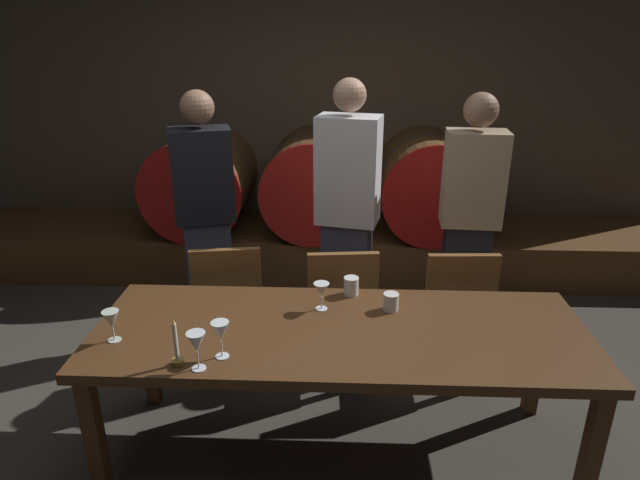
{
  "coord_description": "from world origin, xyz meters",
  "views": [
    {
      "loc": [
        0.24,
        -2.43,
        2.06
      ],
      "look_at": [
        0.13,
        0.09,
        1.06
      ],
      "focal_mm": 30.67,
      "sensor_mm": 36.0,
      "label": 1
    }
  ],
  "objects_px": {
    "guest_left": "(206,218)",
    "cup_right": "(391,302)",
    "wine_glass_far_right": "(321,291)",
    "wine_barrel_right": "(427,183)",
    "guest_center": "(347,217)",
    "wine_barrel_left": "(203,180)",
    "chair_right": "(454,308)",
    "dining_table": "(340,341)",
    "chair_left": "(230,302)",
    "chair_center": "(341,307)",
    "candle_center": "(177,352)",
    "wine_glass_far_left": "(111,320)",
    "cup_left": "(351,286)",
    "guest_right": "(469,218)",
    "wine_barrel_center": "(314,182)",
    "wine_glass_center_left": "(196,343)",
    "wine_glass_center_right": "(220,332)"
  },
  "relations": [
    {
      "from": "guest_right",
      "to": "cup_left",
      "type": "height_order",
      "value": "guest_right"
    },
    {
      "from": "wine_glass_far_left",
      "to": "cup_left",
      "type": "distance_m",
      "value": 1.18
    },
    {
      "from": "wine_barrel_left",
      "to": "wine_glass_far_right",
      "type": "relative_size",
      "value": 6.5
    },
    {
      "from": "chair_left",
      "to": "guest_right",
      "type": "height_order",
      "value": "guest_right"
    },
    {
      "from": "wine_barrel_right",
      "to": "guest_center",
      "type": "bearing_deg",
      "value": -119.62
    },
    {
      "from": "wine_barrel_left",
      "to": "wine_barrel_right",
      "type": "bearing_deg",
      "value": 0.0
    },
    {
      "from": "chair_center",
      "to": "guest_right",
      "type": "relative_size",
      "value": 0.53
    },
    {
      "from": "chair_left",
      "to": "cup_right",
      "type": "xyz_separation_m",
      "value": [
        0.92,
        -0.49,
        0.28
      ]
    },
    {
      "from": "chair_left",
      "to": "dining_table",
      "type": "bearing_deg",
      "value": 126.31
    },
    {
      "from": "guest_center",
      "to": "candle_center",
      "type": "bearing_deg",
      "value": 75.21
    },
    {
      "from": "cup_left",
      "to": "cup_right",
      "type": "relative_size",
      "value": 1.09
    },
    {
      "from": "wine_barrel_center",
      "to": "cup_right",
      "type": "height_order",
      "value": "wine_barrel_center"
    },
    {
      "from": "wine_glass_center_left",
      "to": "cup_left",
      "type": "height_order",
      "value": "wine_glass_center_left"
    },
    {
      "from": "wine_glass_center_right",
      "to": "guest_right",
      "type": "bearing_deg",
      "value": 47.42
    },
    {
      "from": "chair_left",
      "to": "chair_center",
      "type": "relative_size",
      "value": 1.0
    },
    {
      "from": "wine_barrel_left",
      "to": "wine_barrel_right",
      "type": "xyz_separation_m",
      "value": [
        1.92,
        0.0,
        0.0
      ]
    },
    {
      "from": "wine_barrel_right",
      "to": "chair_right",
      "type": "height_order",
      "value": "wine_barrel_right"
    },
    {
      "from": "chair_center",
      "to": "wine_glass_far_right",
      "type": "distance_m",
      "value": 0.58
    },
    {
      "from": "wine_barrel_right",
      "to": "wine_glass_far_left",
      "type": "relative_size",
      "value": 6.23
    },
    {
      "from": "wine_barrel_center",
      "to": "guest_center",
      "type": "height_order",
      "value": "guest_center"
    },
    {
      "from": "wine_barrel_right",
      "to": "wine_glass_far_left",
      "type": "height_order",
      "value": "wine_barrel_right"
    },
    {
      "from": "chair_center",
      "to": "guest_left",
      "type": "height_order",
      "value": "guest_left"
    },
    {
      "from": "wine_glass_far_left",
      "to": "wine_glass_center_right",
      "type": "bearing_deg",
      "value": -11.87
    },
    {
      "from": "wine_glass_center_left",
      "to": "wine_glass_far_right",
      "type": "height_order",
      "value": "wine_glass_center_left"
    },
    {
      "from": "wine_barrel_left",
      "to": "wine_barrel_center",
      "type": "xyz_separation_m",
      "value": [
        0.96,
        0.0,
        0.0
      ]
    },
    {
      "from": "wine_barrel_right",
      "to": "dining_table",
      "type": "height_order",
      "value": "wine_barrel_right"
    },
    {
      "from": "guest_left",
      "to": "cup_left",
      "type": "relative_size",
      "value": 17.26
    },
    {
      "from": "wine_glass_far_right",
      "to": "wine_barrel_right",
      "type": "bearing_deg",
      "value": 68.65
    },
    {
      "from": "dining_table",
      "to": "candle_center",
      "type": "xyz_separation_m",
      "value": [
        -0.68,
        -0.32,
        0.13
      ]
    },
    {
      "from": "guest_left",
      "to": "cup_right",
      "type": "distance_m",
      "value": 1.49
    },
    {
      "from": "wine_barrel_left",
      "to": "dining_table",
      "type": "height_order",
      "value": "wine_barrel_left"
    },
    {
      "from": "wine_barrel_center",
      "to": "chair_right",
      "type": "height_order",
      "value": "wine_barrel_center"
    },
    {
      "from": "guest_left",
      "to": "candle_center",
      "type": "bearing_deg",
      "value": 82.29
    },
    {
      "from": "guest_center",
      "to": "wine_glass_far_right",
      "type": "height_order",
      "value": "guest_center"
    },
    {
      "from": "guest_left",
      "to": "guest_center",
      "type": "xyz_separation_m",
      "value": [
        0.93,
        -0.07,
        0.04
      ]
    },
    {
      "from": "wine_glass_center_left",
      "to": "wine_glass_far_left",
      "type": "bearing_deg",
      "value": 155.32
    },
    {
      "from": "guest_right",
      "to": "cup_right",
      "type": "xyz_separation_m",
      "value": [
        -0.59,
        -1.02,
        -0.09
      ]
    },
    {
      "from": "cup_left",
      "to": "cup_right",
      "type": "distance_m",
      "value": 0.25
    },
    {
      "from": "dining_table",
      "to": "guest_left",
      "type": "xyz_separation_m",
      "value": [
        -0.9,
        1.13,
        0.21
      ]
    },
    {
      "from": "candle_center",
      "to": "wine_glass_center_left",
      "type": "distance_m",
      "value": 0.11
    },
    {
      "from": "dining_table",
      "to": "wine_glass_center_right",
      "type": "height_order",
      "value": "wine_glass_center_right"
    },
    {
      "from": "chair_right",
      "to": "dining_table",
      "type": "bearing_deg",
      "value": 41.53
    },
    {
      "from": "candle_center",
      "to": "wine_glass_far_right",
      "type": "bearing_deg",
      "value": 40.93
    },
    {
      "from": "candle_center",
      "to": "wine_glass_center_right",
      "type": "relative_size",
      "value": 1.32
    },
    {
      "from": "candle_center",
      "to": "wine_barrel_left",
      "type": "bearing_deg",
      "value": 101.45
    },
    {
      "from": "chair_left",
      "to": "cup_left",
      "type": "distance_m",
      "value": 0.85
    },
    {
      "from": "wine_barrel_left",
      "to": "cup_right",
      "type": "distance_m",
      "value": 2.53
    },
    {
      "from": "dining_table",
      "to": "guest_left",
      "type": "height_order",
      "value": "guest_left"
    },
    {
      "from": "wine_barrel_right",
      "to": "guest_right",
      "type": "distance_m",
      "value": 1.07
    },
    {
      "from": "guest_center",
      "to": "cup_left",
      "type": "bearing_deg",
      "value": 104.03
    }
  ]
}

